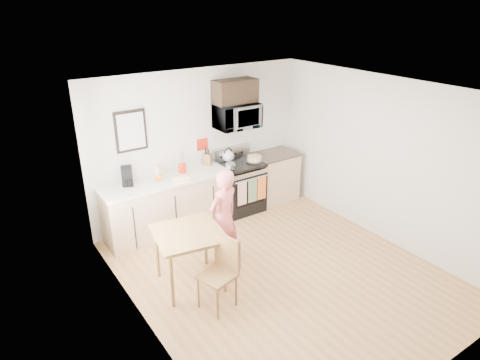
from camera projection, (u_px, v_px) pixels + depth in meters
floor at (281, 272)px, 6.15m from camera, size 4.60×4.60×0.00m
back_wall at (199, 145)px, 7.39m from camera, size 4.00×0.04×2.60m
front_wall at (446, 277)px, 3.89m from camera, size 4.00×0.04×2.60m
left_wall at (141, 233)px, 4.61m from camera, size 0.04×4.60×2.60m
right_wall at (383, 160)px, 6.67m from camera, size 0.04×4.60×2.60m
ceiling at (289, 92)px, 5.13m from camera, size 4.00×4.60×0.04m
window at (117, 186)px, 5.14m from camera, size 0.06×1.40×1.50m
cabinet_left at (168, 207)px, 7.09m from camera, size 2.10×0.60×0.90m
countertop_left at (166, 181)px, 6.90m from camera, size 2.14×0.64×0.04m
cabinet_right at (274, 177)px, 8.24m from camera, size 0.84×0.60×0.90m
countertop_right at (274, 154)px, 8.05m from camera, size 0.88×0.64×0.04m
range at (240, 188)px, 7.81m from camera, size 0.76×0.70×1.16m
microwave at (237, 116)px, 7.37m from camera, size 0.76×0.51×0.42m
upper_cabinet at (235, 91)px, 7.24m from camera, size 0.76×0.35×0.40m
wall_art at (131, 131)px, 6.58m from camera, size 0.50×0.04×0.65m
wall_trivet at (202, 144)px, 7.41m from camera, size 0.20×0.02×0.20m
person at (223, 218)px, 6.13m from camera, size 0.61×0.49×1.47m
dining_table at (189, 238)px, 5.63m from camera, size 0.87×0.87×0.81m
chair at (224, 261)px, 5.34m from camera, size 0.53×0.49×0.95m
knife_block at (208, 159)px, 7.46m from camera, size 0.15×0.16×0.20m
utensil_crock at (182, 164)px, 7.10m from camera, size 0.13×0.13×0.38m
fruit_bowl at (157, 179)px, 6.83m from camera, size 0.22×0.22×0.09m
milk_carton at (159, 172)px, 6.86m from camera, size 0.12×0.12×0.24m
coffee_maker at (127, 177)px, 6.64m from camera, size 0.22×0.27×0.29m
bread_bag at (181, 179)px, 6.79m from camera, size 0.32×0.24×0.11m
cake at (254, 159)px, 7.68m from camera, size 0.31×0.31×0.10m
kettle at (228, 156)px, 7.66m from camera, size 0.20×0.20×0.25m
pot at (230, 166)px, 7.37m from camera, size 0.18×0.30×0.09m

